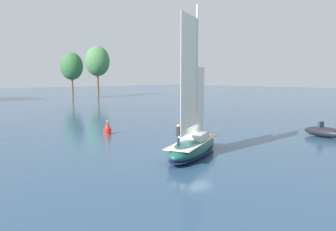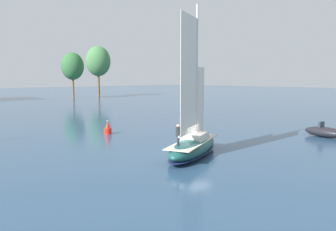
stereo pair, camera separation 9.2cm
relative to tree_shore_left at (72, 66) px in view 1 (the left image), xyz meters
name	(u,v)px [view 1 (the left image)]	position (x,y,z in m)	size (l,w,h in m)	color
ground_plane	(193,156)	(-29.77, -76.84, -9.95)	(400.00, 400.00, 0.00)	#2D4C6B
tree_shore_left	(72,66)	(0.00, 0.00, 0.00)	(6.90, 6.90, 14.21)	brown
tree_shore_center	(97,61)	(11.46, 3.61, 2.07)	(8.34, 8.34, 17.17)	brown
sailboat_main	(193,144)	(-29.76, -76.83, -8.96)	(9.21, 5.77, 12.29)	#194C47
motor_tender	(325,132)	(-13.03, -81.03, -9.38)	(2.39, 4.77, 1.76)	black
channel_buoy	(107,129)	(-28.97, -63.01, -9.33)	(0.86, 0.86, 1.59)	red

